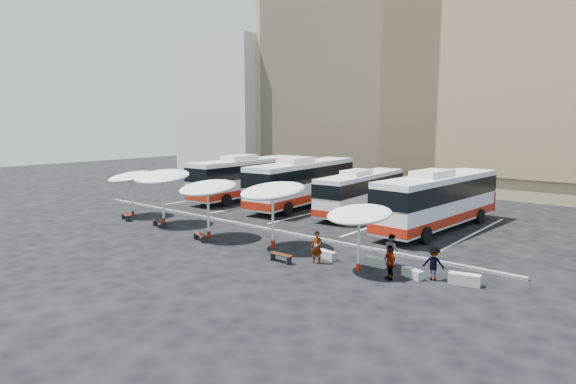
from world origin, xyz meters
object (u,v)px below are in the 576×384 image
Objects in this scene: sunshade_1 at (162,177)px; conc_bench_0 at (327,255)px; bus_0 at (248,176)px; wood_bench_1 at (160,222)px; sunshade_3 at (273,191)px; conc_bench_1 at (375,262)px; passenger_2 at (390,262)px; passenger_3 at (433,263)px; bus_3 at (439,199)px; conc_bench_3 at (464,279)px; passenger_0 at (317,247)px; bus_1 at (303,181)px; wood_bench_2 at (200,236)px; sunshade_4 at (359,215)px; bus_2 at (362,191)px; conc_bench_2 at (412,273)px; sunshade_2 at (208,188)px; wood_bench_0 at (126,215)px; passenger_1 at (392,250)px; sunshade_0 at (131,177)px; wood_bench_3 at (281,256)px.

conc_bench_0 is at bearing 1.31° from sunshade_1.
wood_bench_1 is (3.87, -12.39, -1.75)m from bus_0.
conc_bench_1 is at bearing 5.29° from sunshade_3.
passenger_2 is 1.03× the size of passenger_3.
sunshade_3 is (-5.21, -10.42, 1.18)m from bus_3.
conc_bench_3 is 0.80× the size of passenger_0.
bus_1 is at bearing 110.66° from passenger_0.
wood_bench_2 is at bearing -144.26° from passenger_2.
sunshade_4 is at bearing 0.92° from passenger_3.
bus_2 reaches higher than conc_bench_2.
bus_0 is at bearing 177.61° from bus_2.
sunshade_2 is at bearing -170.34° from sunshade_3.
sunshade_1 is at bearing -13.77° from passenger_3.
conc_bench_0 is (12.99, 1.01, -0.11)m from wood_bench_1.
wood_bench_0 is at bearing -175.84° from conc_bench_3.
passenger_0 reaches higher than wood_bench_2.
passenger_0 reaches higher than passenger_1.
sunshade_0 is 5.55m from wood_bench_1.
bus_0 is 13.10m from wood_bench_1.
bus_0 is 26.18m from conc_bench_3.
bus_0 is 11.93× the size of conc_bench_2.
bus_2 is 6.67× the size of passenger_0.
bus_1 is at bearing 76.30° from sunshade_1.
conc_bench_2 is (12.88, 0.87, -2.85)m from sunshade_2.
bus_1 is at bearing 139.94° from conc_bench_1.
sunshade_4 reaches higher than passenger_0.
passenger_3 reaches higher than conc_bench_2.
conc_bench_2 is at bearing -42.67° from bus_1.
sunshade_2 is at bearing -10.68° from passenger_3.
wood_bench_3 is (6.49, -0.22, 0.01)m from wood_bench_2.
passenger_2 is (9.20, -12.75, -0.96)m from bus_2.
wood_bench_3 is at bearing -1.93° from wood_bench_2.
sunshade_4 is 3.26× the size of conc_bench_2.
conc_bench_3 is 0.86× the size of passenger_3.
passenger_3 is at bearing -6.90° from passenger_0.
wood_bench_2 is 8.11m from conc_bench_0.
wood_bench_1 is at bearing -74.90° from bus_0.
passenger_3 is (22.30, 1.46, 0.43)m from wood_bench_0.
passenger_2 is at bearing 4.02° from wood_bench_2.
passenger_1 is at bearing 147.25° from passenger_2.
wood_bench_3 is at bearing -7.94° from sunshade_1.
passenger_3 is at bearing 3.90° from wood_bench_1.
sunshade_2 reaches higher than wood_bench_1.
passenger_1 is at bearing -29.57° from bus_0.
conc_bench_2 is at bearing -54.66° from bus_2.
wood_bench_0 is at bearing 176.30° from wood_bench_2.
passenger_0 is (17.88, -1.01, -2.11)m from sunshade_0.
conc_bench_0 is (16.86, -11.38, -1.86)m from bus_0.
conc_bench_0 is at bearing -94.87° from bus_3.
sunshade_0 is 3.63× the size of conc_bench_0.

